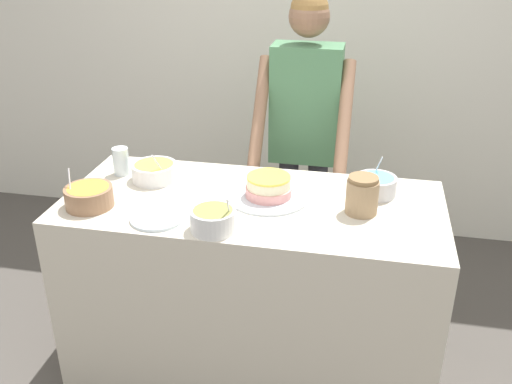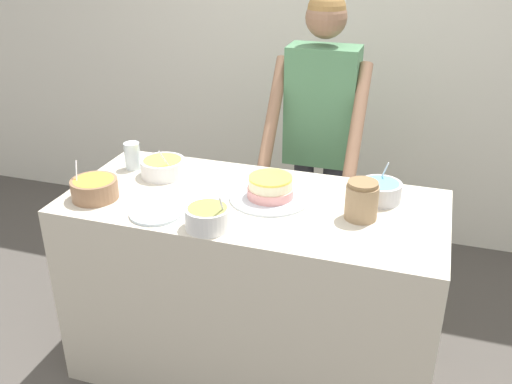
{
  "view_description": "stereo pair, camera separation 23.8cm",
  "coord_description": "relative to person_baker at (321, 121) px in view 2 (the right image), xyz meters",
  "views": [
    {
      "loc": [
        0.46,
        -1.77,
        2.0
      ],
      "look_at": [
        0.03,
        0.33,
        0.97
      ],
      "focal_mm": 40.0,
      "sensor_mm": 36.0,
      "label": 1
    },
    {
      "loc": [
        0.69,
        -1.71,
        2.0
      ],
      "look_at": [
        0.03,
        0.33,
        0.97
      ],
      "focal_mm": 40.0,
      "sensor_mm": 36.0,
      "label": 2
    }
  ],
  "objects": [
    {
      "name": "counter",
      "position": [
        -0.13,
        -0.73,
        -0.59
      ],
      "size": [
        1.63,
        0.74,
        0.9
      ],
      "color": "beige",
      "rests_on": "ground_plane"
    },
    {
      "name": "drinking_glass",
      "position": [
        -0.8,
        -0.57,
        -0.07
      ],
      "size": [
        0.08,
        0.08,
        0.13
      ],
      "color": "silver",
      "rests_on": "counter"
    },
    {
      "name": "frosting_bowl_orange",
      "position": [
        -0.79,
        -0.91,
        -0.09
      ],
      "size": [
        0.2,
        0.2,
        0.16
      ],
      "color": "#936B4C",
      "rests_on": "counter"
    },
    {
      "name": "stoneware_jar",
      "position": [
        0.33,
        -0.74,
        -0.06
      ],
      "size": [
        0.13,
        0.13,
        0.16
      ],
      "color": "#9E7F5B",
      "rests_on": "counter"
    },
    {
      "name": "frosting_bowl_olive",
      "position": [
        -0.23,
        -1.01,
        -0.09
      ],
      "size": [
        0.18,
        0.18,
        0.16
      ],
      "color": "white",
      "rests_on": "counter"
    },
    {
      "name": "frosting_bowl_blue",
      "position": [
        0.38,
        -0.56,
        -0.09
      ],
      "size": [
        0.18,
        0.18,
        0.15
      ],
      "color": "silver",
      "rests_on": "counter"
    },
    {
      "name": "person_baker",
      "position": [
        0.0,
        0.0,
        0.0
      ],
      "size": [
        0.49,
        0.46,
        1.7
      ],
      "color": "#2D2D38",
      "rests_on": "ground_plane"
    },
    {
      "name": "cake",
      "position": [
        -0.07,
        -0.68,
        -0.1
      ],
      "size": [
        0.36,
        0.36,
        0.1
      ],
      "color": "silver",
      "rests_on": "counter"
    },
    {
      "name": "ceramic_plate",
      "position": [
        -0.47,
        -0.97,
        -0.13
      ],
      "size": [
        0.22,
        0.22,
        0.01
      ],
      "color": "silver",
      "rests_on": "counter"
    },
    {
      "name": "wall_back",
      "position": [
        -0.13,
        0.81,
        0.26
      ],
      "size": [
        10.0,
        0.05,
        2.6
      ],
      "color": "silver",
      "rests_on": "ground_plane"
    },
    {
      "name": "frosting_bowl_yellow",
      "position": [
        -0.62,
        -0.6,
        -0.1
      ],
      "size": [
        0.21,
        0.21,
        0.16
      ],
      "color": "white",
      "rests_on": "counter"
    }
  ]
}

